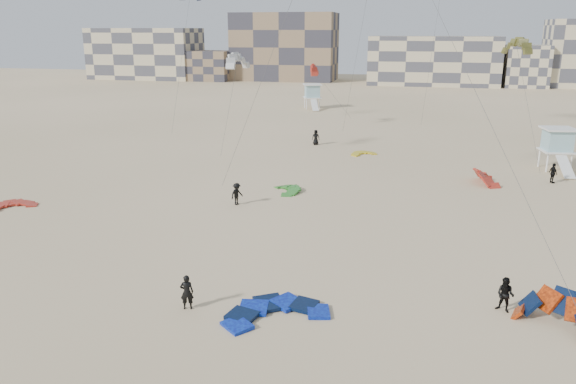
% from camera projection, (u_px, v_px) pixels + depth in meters
% --- Properties ---
extents(ground, '(320.00, 320.00, 0.00)m').
position_uv_depth(ground, '(234.00, 337.00, 25.59)').
color(ground, beige).
rests_on(ground, ground).
extents(kite_ground_blue, '(6.72, 6.79, 0.83)m').
position_uv_depth(kite_ground_blue, '(275.00, 315.00, 27.58)').
color(kite_ground_blue, blue).
rests_on(kite_ground_blue, ground).
extents(kite_ground_orange, '(5.84, 5.82, 4.22)m').
position_uv_depth(kite_ground_orange, '(556.00, 327.00, 26.48)').
color(kite_ground_orange, '#FC4B0D').
rests_on(kite_ground_orange, ground).
extents(kite_ground_red, '(4.83, 4.83, 0.99)m').
position_uv_depth(kite_ground_red, '(12.00, 207.00, 44.34)').
color(kite_ground_red, '#CC4018').
rests_on(kite_ground_red, ground).
extents(kite_ground_green, '(4.33, 4.22, 1.30)m').
position_uv_depth(kite_ground_green, '(287.00, 191.00, 48.75)').
color(kite_ground_green, green).
rests_on(kite_ground_green, ground).
extents(kite_ground_red_far, '(4.36, 4.26, 3.78)m').
position_uv_depth(kite_ground_red_far, '(486.00, 183.00, 51.29)').
color(kite_ground_red_far, '#CC4018').
rests_on(kite_ground_red_far, ground).
extents(kite_ground_yellow, '(3.88, 3.91, 0.66)m').
position_uv_depth(kite_ground_yellow, '(363.00, 155.00, 63.11)').
color(kite_ground_yellow, yellow).
rests_on(kite_ground_yellow, ground).
extents(kitesurfer_main, '(0.77, 0.62, 1.82)m').
position_uv_depth(kitesurfer_main, '(187.00, 292.00, 27.96)').
color(kitesurfer_main, black).
rests_on(kitesurfer_main, ground).
extents(kitesurfer_b, '(1.09, 1.01, 1.80)m').
position_uv_depth(kitesurfer_b, '(505.00, 295.00, 27.69)').
color(kitesurfer_b, black).
rests_on(kitesurfer_b, ground).
extents(kitesurfer_c, '(1.14, 1.34, 1.79)m').
position_uv_depth(kitesurfer_c, '(237.00, 194.00, 44.77)').
color(kitesurfer_c, black).
rests_on(kitesurfer_c, ground).
extents(kitesurfer_d, '(0.85, 1.17, 1.85)m').
position_uv_depth(kitesurfer_d, '(553.00, 173.00, 51.12)').
color(kitesurfer_d, black).
rests_on(kitesurfer_d, ground).
extents(kitesurfer_e, '(0.99, 0.75, 1.84)m').
position_uv_depth(kitesurfer_e, '(316.00, 137.00, 68.23)').
color(kitesurfer_e, black).
rests_on(kitesurfer_e, ground).
extents(kite_fly_grey, '(4.07, 6.38, 10.47)m').
position_uv_depth(kite_fly_grey, '(237.00, 62.00, 59.10)').
color(kite_fly_grey, silver).
rests_on(kite_fly_grey, ground).
extents(kite_fly_olive, '(4.51, 6.83, 12.03)m').
position_uv_depth(kite_fly_olive, '(517.00, 48.00, 52.58)').
color(kite_fly_olive, olive).
rests_on(kite_fly_olive, ground).
extents(kite_fly_red, '(6.64, 5.20, 8.11)m').
position_uv_depth(kite_fly_red, '(314.00, 71.00, 78.19)').
color(kite_fly_red, '#CC4018').
rests_on(kite_fly_red, ground).
extents(lifeguard_tower_near, '(3.39, 5.99, 4.21)m').
position_uv_depth(lifeguard_tower_near, '(556.00, 149.00, 55.77)').
color(lifeguard_tower_near, white).
rests_on(lifeguard_tower_near, ground).
extents(lifeguard_tower_far, '(3.90, 6.37, 4.31)m').
position_uv_depth(lifeguard_tower_far, '(312.00, 96.00, 99.61)').
color(lifeguard_tower_far, white).
rests_on(lifeguard_tower_far, ground).
extents(condo_west_a, '(30.00, 15.00, 14.00)m').
position_uv_depth(condo_west_a, '(146.00, 54.00, 160.63)').
color(condo_west_a, beige).
rests_on(condo_west_a, ground).
extents(condo_west_b, '(28.00, 14.00, 18.00)m').
position_uv_depth(condo_west_b, '(285.00, 47.00, 154.99)').
color(condo_west_b, '#876D51').
rests_on(condo_west_b, ground).
extents(condo_mid, '(32.00, 16.00, 12.00)m').
position_uv_depth(condo_mid, '(433.00, 60.00, 143.26)').
color(condo_mid, beige).
rests_on(condo_mid, ground).
extents(condo_fill_left, '(12.00, 10.00, 8.00)m').
position_uv_depth(condo_fill_left, '(210.00, 66.00, 155.18)').
color(condo_fill_left, '#876D51').
rests_on(condo_fill_left, ground).
extents(condo_fill_right, '(10.00, 10.00, 10.00)m').
position_uv_depth(condo_fill_right, '(526.00, 66.00, 136.81)').
color(condo_fill_right, beige).
rests_on(condo_fill_right, ground).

